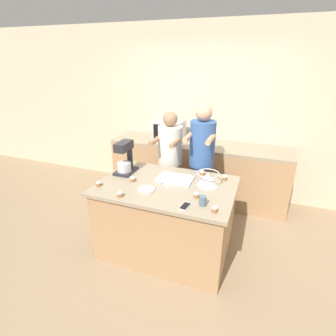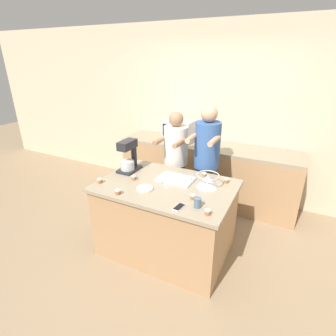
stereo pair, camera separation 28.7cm
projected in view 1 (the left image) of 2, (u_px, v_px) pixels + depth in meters
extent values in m
plane|color=#937A5B|center=(167.00, 248.00, 3.25)|extent=(16.00, 16.00, 0.00)
cube|color=beige|center=(205.00, 113.00, 4.24)|extent=(10.00, 0.06, 2.70)
cube|color=#A87F56|center=(167.00, 220.00, 3.09)|extent=(1.44, 0.95, 0.84)
cube|color=gray|center=(166.00, 186.00, 2.91)|extent=(1.50, 1.01, 0.04)
cube|color=#A87F56|center=(197.00, 172.00, 4.29)|extent=(2.80, 0.60, 0.89)
cube|color=gray|center=(198.00, 145.00, 4.11)|extent=(2.80, 0.60, 0.04)
cylinder|color=#232328|center=(170.00, 190.00, 3.78)|extent=(0.25, 0.25, 0.83)
cylinder|color=silver|center=(170.00, 145.00, 3.51)|extent=(0.32, 0.32, 0.52)
sphere|color=#936B4C|center=(170.00, 119.00, 3.37)|extent=(0.19, 0.19, 0.19)
cylinder|color=#936B4C|center=(156.00, 140.00, 3.37)|extent=(0.06, 0.34, 0.06)
cylinder|color=#936B4C|center=(176.00, 142.00, 3.28)|extent=(0.06, 0.34, 0.06)
cylinder|color=brown|center=(200.00, 194.00, 3.63)|extent=(0.25, 0.25, 0.87)
cylinder|color=#335693|center=(202.00, 144.00, 3.34)|extent=(0.32, 0.32, 0.59)
sphere|color=tan|center=(204.00, 113.00, 3.19)|extent=(0.20, 0.20, 0.20)
cylinder|color=tan|center=(189.00, 137.00, 3.19)|extent=(0.06, 0.34, 0.06)
cylinder|color=tan|center=(211.00, 139.00, 3.10)|extent=(0.06, 0.34, 0.06)
cube|color=#232328|center=(126.00, 171.00, 3.21)|extent=(0.20, 0.30, 0.03)
cylinder|color=#232328|center=(130.00, 157.00, 3.26)|extent=(0.07, 0.07, 0.26)
cube|color=#232328|center=(124.00, 146.00, 3.07)|extent=(0.13, 0.26, 0.10)
cylinder|color=#BCBCC1|center=(124.00, 167.00, 3.15)|extent=(0.17, 0.17, 0.11)
cone|color=#BCBCC1|center=(208.00, 179.00, 2.87)|extent=(0.24, 0.24, 0.15)
torus|color=#BCBCC1|center=(208.00, 173.00, 2.84)|extent=(0.25, 0.25, 0.01)
cube|color=silver|center=(175.00, 179.00, 3.01)|extent=(0.41, 0.27, 0.02)
cube|color=white|center=(175.00, 177.00, 3.00)|extent=(0.33, 0.21, 0.02)
cube|color=#B7B7BC|center=(169.00, 131.00, 4.19)|extent=(0.46, 0.34, 0.33)
cube|color=black|center=(163.00, 133.00, 4.05)|extent=(0.31, 0.01, 0.27)
cube|color=#2D2D2D|center=(175.00, 135.00, 3.99)|extent=(0.09, 0.01, 0.27)
cube|color=silver|center=(185.00, 206.00, 2.47)|extent=(0.09, 0.15, 0.01)
cube|color=black|center=(185.00, 206.00, 2.47)|extent=(0.08, 0.14, 0.00)
cylinder|color=slate|center=(203.00, 201.00, 2.48)|extent=(0.07, 0.07, 0.10)
cylinder|color=beige|center=(146.00, 190.00, 2.78)|extent=(0.18, 0.18, 0.02)
cube|color=#BCBCC1|center=(166.00, 186.00, 2.86)|extent=(0.11, 0.11, 0.01)
cube|color=black|center=(162.00, 182.00, 2.96)|extent=(0.07, 0.07, 0.01)
cylinder|color=#9E6038|center=(214.00, 210.00, 2.39)|extent=(0.05, 0.05, 0.04)
ellipsoid|color=beige|center=(215.00, 208.00, 2.38)|extent=(0.06, 0.06, 0.03)
cylinder|color=#9E6038|center=(133.00, 180.00, 2.97)|extent=(0.05, 0.05, 0.04)
ellipsoid|color=beige|center=(133.00, 178.00, 2.96)|extent=(0.06, 0.06, 0.03)
cylinder|color=#9E6038|center=(202.00, 174.00, 3.13)|extent=(0.05, 0.05, 0.04)
ellipsoid|color=beige|center=(202.00, 172.00, 3.12)|extent=(0.06, 0.06, 0.03)
cylinder|color=#9E6038|center=(99.00, 185.00, 2.86)|extent=(0.05, 0.05, 0.04)
ellipsoid|color=beige|center=(98.00, 183.00, 2.85)|extent=(0.06, 0.06, 0.03)
cylinder|color=#9E6038|center=(196.00, 196.00, 2.63)|extent=(0.05, 0.05, 0.04)
ellipsoid|color=beige|center=(196.00, 194.00, 2.62)|extent=(0.06, 0.06, 0.03)
cylinder|color=#9E6038|center=(225.00, 178.00, 3.01)|extent=(0.05, 0.05, 0.04)
ellipsoid|color=beige|center=(225.00, 176.00, 3.00)|extent=(0.06, 0.06, 0.03)
cylinder|color=#9E6038|center=(120.00, 195.00, 2.65)|extent=(0.05, 0.05, 0.04)
ellipsoid|color=beige|center=(120.00, 193.00, 2.64)|extent=(0.06, 0.06, 0.03)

